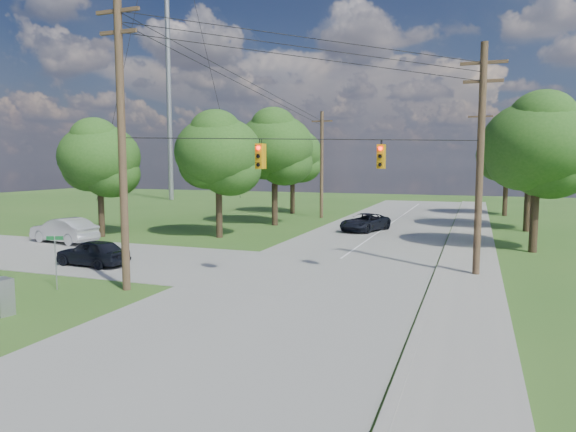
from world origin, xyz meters
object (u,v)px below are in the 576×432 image
at_px(car_cross_silver, 64,230).
at_px(car_main_north, 365,222).
at_px(pole_north_w, 322,164).
at_px(pole_ne, 480,157).
at_px(control_cabinet, 2,297).
at_px(pole_north_e, 479,164).
at_px(pole_sw, 122,137).
at_px(car_cross_dark, 92,252).

distance_m(car_cross_silver, car_main_north, 21.28).
xyz_separation_m(pole_north_w, car_main_north, (5.89, -8.22, -4.44)).
relative_size(pole_ne, control_cabinet, 8.22).
relative_size(pole_north_e, car_main_north, 2.10).
distance_m(pole_north_w, control_cabinet, 34.31).
height_order(pole_sw, car_cross_dark, pole_sw).
height_order(pole_north_e, car_main_north, pole_north_e).
bearing_deg(car_main_north, car_cross_silver, -124.93).
distance_m(pole_ne, car_cross_silver, 25.67).
height_order(pole_north_w, car_main_north, pole_north_w).
bearing_deg(car_main_north, pole_north_e, 64.80).
bearing_deg(pole_sw, pole_north_e, 65.48).
height_order(pole_north_w, car_cross_silver, pole_north_w).
bearing_deg(pole_sw, car_main_north, 75.60).
height_order(pole_north_w, control_cabinet, pole_north_w).
xyz_separation_m(pole_ne, pole_north_w, (-13.90, 22.00, -0.34)).
relative_size(pole_sw, pole_ne, 1.14).
relative_size(pole_sw, control_cabinet, 9.40).
bearing_deg(car_cross_dark, pole_north_e, 149.38).
distance_m(pole_sw, pole_north_w, 29.62).
relative_size(pole_sw, car_cross_dark, 3.05).
xyz_separation_m(pole_sw, pole_ne, (13.50, 7.60, -0.76)).
bearing_deg(pole_north_w, car_cross_dark, -99.37).
bearing_deg(car_main_north, pole_ne, -40.78).
bearing_deg(car_cross_silver, pole_north_w, 160.99).
bearing_deg(pole_north_w, pole_sw, -89.23).
bearing_deg(pole_north_w, control_cabinet, -92.24).
xyz_separation_m(pole_north_e, car_cross_dark, (-18.21, -26.15, -4.43)).
relative_size(pole_sw, car_main_north, 2.52).
height_order(car_cross_silver, control_cabinet, car_cross_silver).
height_order(car_cross_dark, car_main_north, car_cross_dark).
distance_m(car_cross_silver, control_cabinet, 16.60).
distance_m(pole_sw, car_cross_silver, 15.65).
bearing_deg(pole_north_w, car_cross_silver, -118.63).
bearing_deg(car_cross_dark, car_cross_silver, -123.49).
relative_size(pole_north_w, car_main_north, 2.10).
distance_m(pole_north_e, car_main_north, 12.31).
relative_size(pole_sw, pole_north_w, 1.20).
relative_size(pole_sw, pole_north_e, 1.20).
distance_m(car_main_north, control_cabinet, 26.76).
relative_size(pole_sw, car_cross_silver, 2.44).
relative_size(car_cross_silver, control_cabinet, 3.86).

